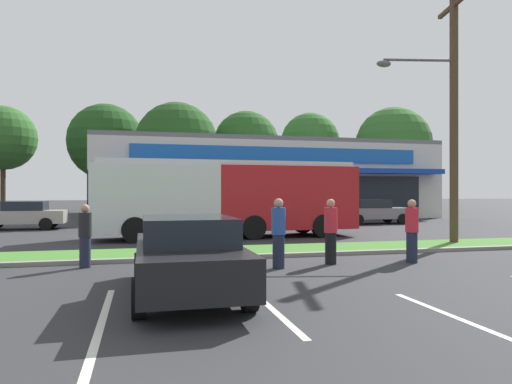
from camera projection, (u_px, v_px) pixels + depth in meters
grass_median at (296, 249)px, 15.18m from camera, size 56.00×2.20×0.12m
curb_lip at (309, 254)px, 13.99m from camera, size 56.00×0.24×0.12m
parking_stripe_0 at (101, 324)px, 6.80m from camera, size 0.12×4.80×0.01m
parking_stripe_1 at (261, 299)px, 8.35m from camera, size 0.12×4.80×0.01m
parking_stripe_2 at (491, 331)px, 6.43m from camera, size 0.12×4.80×0.01m
storefront_building at (259, 180)px, 38.03m from camera, size 25.34×14.22×5.85m
tree_left at (3, 138)px, 42.21m from camera, size 5.86×5.86×9.84m
tree_mid_left at (106, 142)px, 44.89m from camera, size 7.28×7.28×10.51m
tree_mid at (177, 144)px, 42.03m from camera, size 7.53×7.53×10.10m
tree_mid_right at (246, 144)px, 44.61m from camera, size 6.34×6.34×9.77m
tree_right at (310, 142)px, 50.10m from camera, size 6.30×6.30×10.54m
tree_far_right at (393, 145)px, 48.26m from camera, size 7.87×7.87×10.82m
utility_pole at (450, 108)px, 16.90m from camera, size 3.14×2.38×9.39m
city_bus at (228, 196)px, 19.82m from camera, size 11.22×2.94×3.25m
car_0 at (187, 255)px, 8.67m from camera, size 1.95×4.75×1.49m
car_1 at (219, 213)px, 25.96m from camera, size 4.67×1.90×1.54m
car_4 at (373, 211)px, 28.42m from camera, size 4.67×1.92×1.49m
car_5 at (22, 215)px, 24.09m from camera, size 4.39×1.96×1.48m
pedestrian_near_bench at (412, 231)px, 12.71m from camera, size 0.35×0.35×1.74m
pedestrian_by_pole at (279, 233)px, 11.75m from camera, size 0.36×0.36×1.78m
pedestrian_mid at (331, 231)px, 12.43m from camera, size 0.35×0.35×1.76m
pedestrian_far at (85, 236)px, 11.87m from camera, size 0.33×0.33×1.63m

